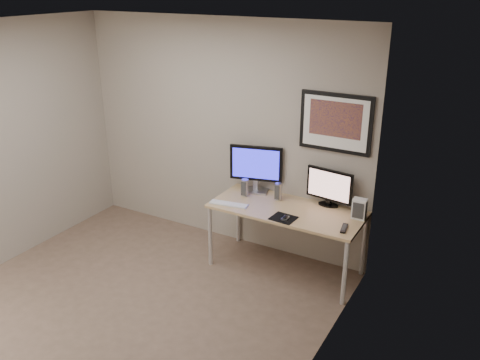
# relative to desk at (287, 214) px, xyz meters

# --- Properties ---
(floor) EXTENTS (3.60, 3.60, 0.00)m
(floor) POSITION_rel_desk_xyz_m (-1.00, -1.35, -0.66)
(floor) COLOR brown
(floor) RESTS_ON ground
(room) EXTENTS (3.60, 3.60, 3.60)m
(room) POSITION_rel_desk_xyz_m (-1.00, -0.90, 0.98)
(room) COLOR white
(room) RESTS_ON ground
(desk) EXTENTS (1.60, 0.70, 0.73)m
(desk) POSITION_rel_desk_xyz_m (0.00, 0.00, 0.00)
(desk) COLOR tan
(desk) RESTS_ON floor
(framed_art) EXTENTS (0.75, 0.04, 0.60)m
(framed_art) POSITION_rel_desk_xyz_m (0.35, 0.33, 0.96)
(framed_art) COLOR black
(framed_art) RESTS_ON room
(monitor_large) EXTENTS (0.58, 0.25, 0.53)m
(monitor_large) POSITION_rel_desk_xyz_m (-0.50, 0.24, 0.36)
(monitor_large) COLOR #A6A6AB
(monitor_large) RESTS_ON desk
(monitor_tv) EXTENTS (0.51, 0.15, 0.40)m
(monitor_tv) POSITION_rel_desk_xyz_m (0.35, 0.28, 0.28)
(monitor_tv) COLOR black
(monitor_tv) RESTS_ON desk
(speaker_left) EXTENTS (0.08, 0.08, 0.19)m
(speaker_left) POSITION_rel_desk_xyz_m (-0.54, 0.08, 0.16)
(speaker_left) COLOR #A6A6AB
(speaker_left) RESTS_ON desk
(speaker_right) EXTENTS (0.08, 0.08, 0.19)m
(speaker_right) POSITION_rel_desk_xyz_m (-0.18, 0.16, 0.16)
(speaker_right) COLOR #A6A6AB
(speaker_right) RESTS_ON desk
(keyboard) EXTENTS (0.43, 0.18, 0.01)m
(keyboard) POSITION_rel_desk_xyz_m (-0.58, -0.21, 0.07)
(keyboard) COLOR silver
(keyboard) RESTS_ON desk
(mousepad) EXTENTS (0.26, 0.24, 0.00)m
(mousepad) POSITION_rel_desk_xyz_m (0.07, -0.23, 0.07)
(mousepad) COLOR black
(mousepad) RESTS_ON desk
(mouse) EXTENTS (0.06, 0.10, 0.03)m
(mouse) POSITION_rel_desk_xyz_m (0.09, -0.24, 0.09)
(mouse) COLOR black
(mouse) RESTS_ON mousepad
(remote) EXTENTS (0.08, 0.19, 0.02)m
(remote) POSITION_rel_desk_xyz_m (0.67, -0.16, 0.08)
(remote) COLOR black
(remote) RESTS_ON desk
(fan_unit) EXTENTS (0.14, 0.11, 0.21)m
(fan_unit) POSITION_rel_desk_xyz_m (0.72, 0.14, 0.17)
(fan_unit) COLOR silver
(fan_unit) RESTS_ON desk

